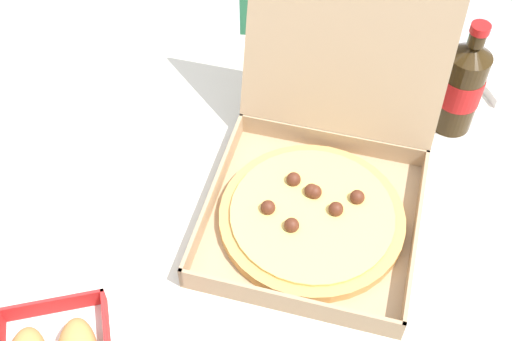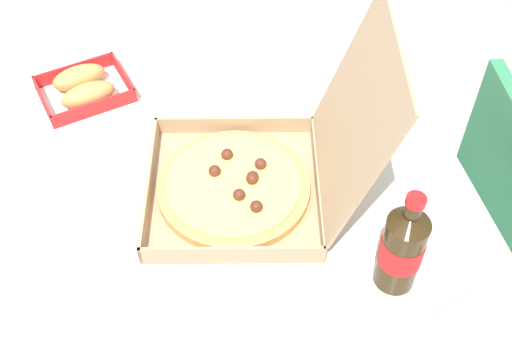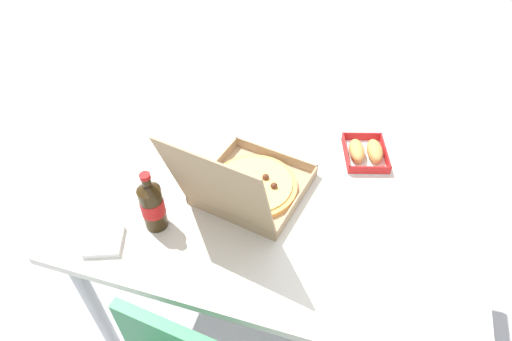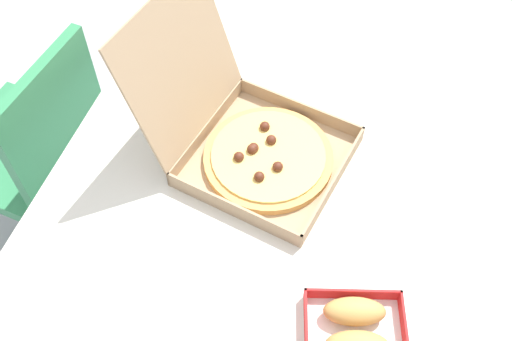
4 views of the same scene
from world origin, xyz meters
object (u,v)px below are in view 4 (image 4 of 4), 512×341
object	(u,v)px
napkin_pile	(183,26)
pizza_box_open	(253,143)
chair	(36,147)
cola_bottle	(206,39)
bread_side_box	(355,329)

from	to	relation	value
napkin_pile	pizza_box_open	bearing A→B (deg)	-139.13
chair	pizza_box_open	xyz separation A→B (m)	(-0.02, -0.67, 0.30)
chair	napkin_pile	world-z (taller)	chair
pizza_box_open	cola_bottle	xyz separation A→B (m)	(0.24, 0.20, 0.05)
pizza_box_open	bread_side_box	distance (m)	0.47
chair	cola_bottle	distance (m)	0.62
cola_bottle	chair	bearing A→B (deg)	115.28
chair	pizza_box_open	world-z (taller)	pizza_box_open
chair	napkin_pile	bearing A→B (deg)	-45.80
cola_bottle	napkin_pile	world-z (taller)	cola_bottle
chair	pizza_box_open	size ratio (longest dim) A/B	1.69
chair	pizza_box_open	bearing A→B (deg)	-92.04
bread_side_box	cola_bottle	world-z (taller)	cola_bottle
pizza_box_open	cola_bottle	bearing A→B (deg)	39.43
chair	bread_side_box	world-z (taller)	chair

